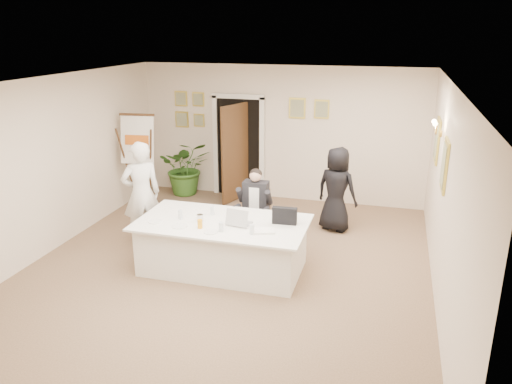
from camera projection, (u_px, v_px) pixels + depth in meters
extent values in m
plane|color=brown|center=(227.00, 268.00, 7.64)|extent=(7.00, 7.00, 0.00)
cube|color=white|center=(224.00, 82.00, 6.76)|extent=(6.00, 7.00, 0.02)
cube|color=beige|center=(280.00, 134.00, 10.40)|extent=(6.00, 0.10, 2.80)
cube|color=beige|center=(84.00, 304.00, 4.00)|extent=(6.00, 0.10, 2.80)
cube|color=beige|center=(48.00, 166.00, 7.97)|extent=(0.10, 7.00, 2.80)
cube|color=beige|center=(446.00, 199.00, 6.43)|extent=(0.10, 7.00, 2.80)
cube|color=black|center=(239.00, 148.00, 10.71)|extent=(0.92, 0.06, 2.10)
cube|color=white|center=(216.00, 147.00, 10.82)|extent=(0.10, 0.06, 2.20)
cube|color=white|center=(262.00, 150.00, 10.55)|extent=(0.10, 0.06, 2.20)
cube|color=#3F2814|center=(235.00, 153.00, 10.32)|extent=(0.33, 0.81, 2.02)
cube|color=white|center=(223.00, 246.00, 7.51)|extent=(2.34, 1.17, 0.75)
cube|color=white|center=(222.00, 223.00, 7.39)|extent=(2.52, 1.35, 0.03)
cube|color=white|center=(137.00, 140.00, 9.69)|extent=(0.68, 0.28, 0.93)
imported|color=white|center=(142.00, 194.00, 8.24)|extent=(0.77, 0.75, 1.78)
imported|color=black|center=(337.00, 189.00, 8.87)|extent=(0.87, 0.71, 1.54)
imported|color=#305E1F|center=(186.00, 167.00, 10.90)|extent=(1.35, 1.27, 1.20)
cube|color=black|center=(285.00, 216.00, 7.26)|extent=(0.36, 0.12, 0.25)
cube|color=white|center=(264.00, 231.00, 7.01)|extent=(0.36, 0.30, 0.03)
cylinder|color=white|center=(155.00, 221.00, 7.37)|extent=(0.23, 0.23, 0.01)
cylinder|color=white|center=(179.00, 226.00, 7.20)|extent=(0.25, 0.25, 0.01)
cylinder|color=white|center=(211.00, 232.00, 6.99)|extent=(0.25, 0.25, 0.01)
cylinder|color=silver|center=(180.00, 214.00, 7.47)|extent=(0.08, 0.08, 0.14)
cylinder|color=silver|center=(221.00, 227.00, 7.00)|extent=(0.07, 0.07, 0.14)
cylinder|color=silver|center=(252.00, 229.00, 6.92)|extent=(0.08, 0.08, 0.14)
cylinder|color=silver|center=(212.00, 210.00, 7.63)|extent=(0.07, 0.07, 0.14)
cylinder|color=orange|center=(200.00, 224.00, 7.12)|extent=(0.09, 0.09, 0.13)
cylinder|color=silver|center=(200.00, 218.00, 7.37)|extent=(0.11, 0.11, 0.11)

